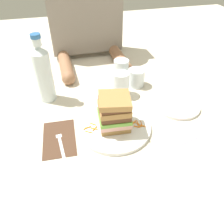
{
  "coord_description": "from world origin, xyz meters",
  "views": [
    {
      "loc": [
        -0.17,
        -0.56,
        0.54
      ],
      "look_at": [
        -0.01,
        0.03,
        0.05
      ],
      "focal_mm": 35.27,
      "sensor_mm": 36.0,
      "label": 1
    }
  ],
  "objects": [
    {
      "name": "carrot_shred_9",
      "position": [
        0.08,
        -0.02,
        0.01
      ],
      "size": [
        0.02,
        0.01,
        0.0
      ],
      "primitive_type": "cylinder",
      "rotation": [
        0.0,
        1.57,
        5.71
      ],
      "color": "orange",
      "rests_on": "main_plate"
    },
    {
      "name": "carrot_shred_0",
      "position": [
        -0.11,
        0.01,
        0.02
      ],
      "size": [
        0.03,
        0.01,
        0.0
      ],
      "primitive_type": "cylinder",
      "rotation": [
        0.0,
        1.57,
        0.3
      ],
      "color": "orange",
      "rests_on": "main_plate"
    },
    {
      "name": "carrot_shred_12",
      "position": [
        0.06,
        -0.01,
        0.02
      ],
      "size": [
        0.03,
        0.02,
        0.0
      ],
      "primitive_type": "cylinder",
      "rotation": [
        0.0,
        1.57,
        3.83
      ],
      "color": "orange",
      "rests_on": "main_plate"
    },
    {
      "name": "carrot_shred_3",
      "position": [
        -0.1,
        0.01,
        0.01
      ],
      "size": [
        0.02,
        0.0,
        0.0
      ],
      "primitive_type": "cylinder",
      "rotation": [
        0.0,
        1.57,
        3.09
      ],
      "color": "orange",
      "rests_on": "main_plate"
    },
    {
      "name": "carrot_shred_1",
      "position": [
        -0.08,
        0.0,
        0.02
      ],
      "size": [
        0.02,
        0.02,
        0.0
      ],
      "primitive_type": "cylinder",
      "rotation": [
        0.0,
        1.57,
        5.75
      ],
      "color": "orange",
      "rests_on": "main_plate"
    },
    {
      "name": "knife",
      "position": [
        0.16,
        -0.01,
        0.0
      ],
      "size": [
        0.04,
        0.2,
        0.0
      ],
      "color": "silver",
      "rests_on": "ground_plane"
    },
    {
      "name": "carrot_shred_10",
      "position": [
        0.08,
        -0.01,
        0.01
      ],
      "size": [
        0.01,
        0.03,
        0.0
      ],
      "primitive_type": "cylinder",
      "rotation": [
        0.0,
        1.57,
        4.58
      ],
      "color": "orange",
      "rests_on": "main_plate"
    },
    {
      "name": "carrot_shred_7",
      "position": [
        0.07,
        -0.03,
        0.02
      ],
      "size": [
        0.02,
        0.02,
        0.0
      ],
      "primitive_type": "cylinder",
      "rotation": [
        0.0,
        1.57,
        2.54
      ],
      "color": "orange",
      "rests_on": "main_plate"
    },
    {
      "name": "carrot_shred_2",
      "position": [
        -0.08,
        -0.0,
        0.02
      ],
      "size": [
        0.02,
        0.02,
        0.0
      ],
      "primitive_type": "cylinder",
      "rotation": [
        0.0,
        1.57,
        0.81
      ],
      "color": "orange",
      "rests_on": "main_plate"
    },
    {
      "name": "carrot_shred_5",
      "position": [
        -0.08,
        0.03,
        0.02
      ],
      "size": [
        0.02,
        0.02,
        0.0
      ],
      "primitive_type": "cylinder",
      "rotation": [
        0.0,
        1.57,
        5.55
      ],
      "color": "orange",
      "rests_on": "main_plate"
    },
    {
      "name": "empty_tumbler_1",
      "position": [
        0.17,
        0.26,
        0.04
      ],
      "size": [
        0.08,
        0.08,
        0.08
      ],
      "primitive_type": "cylinder",
      "color": "silver",
      "rests_on": "ground_plane"
    },
    {
      "name": "carrot_shred_4",
      "position": [
        -0.1,
        -0.01,
        0.02
      ],
      "size": [
        0.03,
        0.02,
        0.0
      ],
      "primitive_type": "cylinder",
      "rotation": [
        0.0,
        1.57,
        2.53
      ],
      "color": "orange",
      "rests_on": "main_plate"
    },
    {
      "name": "ground_plane",
      "position": [
        0.0,
        0.0,
        0.0
      ],
      "size": [
        3.0,
        3.0,
        0.0
      ],
      "primitive_type": "plane",
      "color": "beige"
    },
    {
      "name": "main_plate",
      "position": [
        -0.01,
        -0.0,
        0.01
      ],
      "size": [
        0.26,
        0.26,
        0.01
      ],
      "primitive_type": "cylinder",
      "color": "white",
      "rests_on": "ground_plane"
    },
    {
      "name": "napkin_dark",
      "position": [
        -0.21,
        0.0,
        0.0
      ],
      "size": [
        0.12,
        0.19,
        0.0
      ],
      "primitive_type": "cube",
      "rotation": [
        0.0,
        0.0,
        -0.06
      ],
      "color": "#4C3323",
      "rests_on": "ground_plane"
    },
    {
      "name": "water_bottle",
      "position": [
        -0.23,
        0.25,
        0.12
      ],
      "size": [
        0.07,
        0.07,
        0.28
      ],
      "color": "silver",
      "rests_on": "ground_plane"
    },
    {
      "name": "carrot_shred_13",
      "position": [
        0.08,
        -0.03,
        0.02
      ],
      "size": [
        0.03,
        0.0,
        0.0
      ],
      "primitive_type": "cylinder",
      "rotation": [
        0.0,
        1.57,
        0.01
      ],
      "color": "orange",
      "rests_on": "main_plate"
    },
    {
      "name": "side_plate",
      "position": [
        0.27,
        0.06,
        0.01
      ],
      "size": [
        0.18,
        0.18,
        0.01
      ],
      "primitive_type": "cylinder",
      "color": "white",
      "rests_on": "ground_plane"
    },
    {
      "name": "juice_glass",
      "position": [
        0.07,
        0.2,
        0.05
      ],
      "size": [
        0.07,
        0.07,
        0.1
      ],
      "color": "white",
      "rests_on": "ground_plane"
    },
    {
      "name": "fork",
      "position": [
        -0.2,
        -0.02,
        0.0
      ],
      "size": [
        0.03,
        0.17,
        0.0
      ],
      "color": "silver",
      "rests_on": "napkin_dark"
    },
    {
      "name": "diner_across",
      "position": [
        0.01,
        0.65,
        0.27
      ],
      "size": [
        0.38,
        0.45,
        0.58
      ],
      "color": "#936647",
      "rests_on": "ground_plane"
    },
    {
      "name": "carrot_shred_6",
      "position": [
        0.09,
        -0.01,
        0.01
      ],
      "size": [
        0.01,
        0.03,
        0.0
      ],
      "primitive_type": "cylinder",
      "rotation": [
        0.0,
        1.57,
        1.4
      ],
      "color": "orange",
      "rests_on": "main_plate"
    },
    {
      "name": "empty_tumbler_0",
      "position": [
        0.12,
        0.34,
        0.05
      ],
      "size": [
        0.07,
        0.07,
        0.09
      ],
      "primitive_type": "cylinder",
      "color": "silver",
      "rests_on": "ground_plane"
    },
    {
      "name": "napkin_pink",
      "position": [
        0.21,
        -0.09,
        0.0
      ],
      "size": [
        0.1,
        0.1,
        0.0
      ],
      "primitive_type": "cube",
      "rotation": [
        0.0,
        0.0,
        0.2
      ],
      "color": "pink",
      "rests_on": "ground_plane"
    },
    {
      "name": "carrot_shred_8",
      "position": [
        0.07,
        -0.01,
        0.02
      ],
      "size": [
        0.03,
        0.02,
        0.0
      ],
      "primitive_type": "cylinder",
      "rotation": [
        0.0,
        1.57,
        5.57
      ],
      "color": "orange",
      "rests_on": "main_plate"
    },
    {
      "name": "carrot_shred_11",
      "position": [
        0.09,
        -0.03,
        0.01
      ],
      "size": [
        0.02,
        0.02,
        0.0
      ],
      "primitive_type": "cylinder",
      "rotation": [
        0.0,
        1.57,
        2.37
      ],
      "color": "orange",
      "rests_on": "main_plate"
    },
    {
      "name": "sandwich",
      "position": [
        -0.01,
        -0.0,
        0.08
      ],
      "size": [
        0.12,
        0.12,
        0.13
      ],
      "color": "#A87A42",
      "rests_on": "main_plate"
    }
  ]
}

